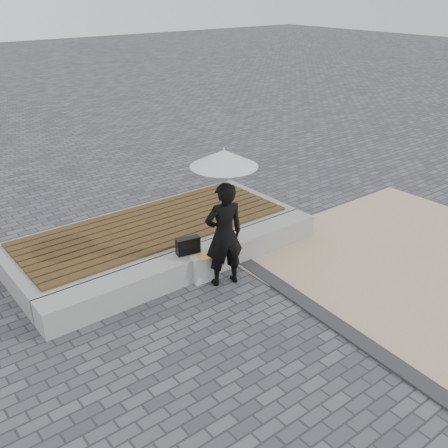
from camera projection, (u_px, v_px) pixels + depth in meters
The scene contains 11 objects.
ground at pixel (261, 321), 7.13m from camera, with size 80.00×80.00×0.00m, color #515157.
terrazzo_zone at pixel (426, 264), 8.56m from camera, with size 5.00×5.00×0.02m, color tan.
edging_band at pixel (326, 317), 7.19m from camera, with size 0.25×5.20×0.04m, color #2E2E30.
seating_ledge at pixel (194, 263), 8.19m from camera, with size 5.00×0.45×0.40m, color gray.
timber_platform at pixel (154, 237), 9.04m from camera, with size 5.00×2.00×0.40m, color #969691.
timber_decking at pixel (154, 225), 8.95m from camera, with size 4.60×1.80×0.04m, color brown, non-canonical shape.
woman at pixel (224, 235), 7.70m from camera, with size 0.60×0.40×1.65m, color black.
parasol at pixel (224, 158), 7.20m from camera, with size 0.96×0.96×1.23m.
handbag at pixel (188, 246), 8.02m from camera, with size 0.37×0.13×0.26m, color black.
canvas_tote at pixel (205, 268), 8.02m from camera, with size 0.42×0.18×0.44m, color beige.
magazine at pixel (207, 256), 7.89m from camera, with size 0.29×0.21×0.01m, color #F0454A.
Camera 1 is at (-4.04, -4.32, 4.23)m, focal length 41.58 mm.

